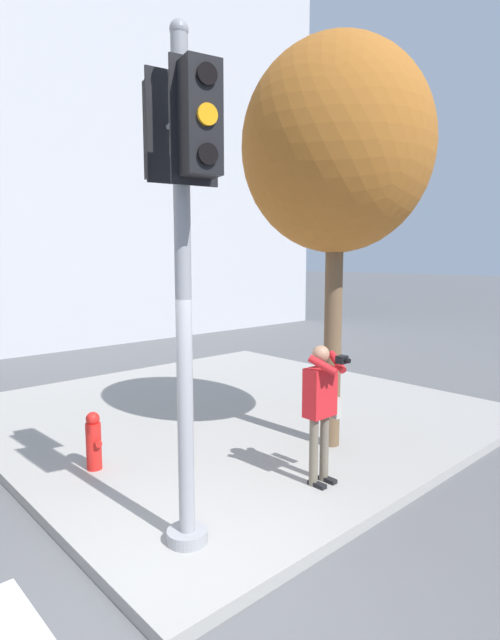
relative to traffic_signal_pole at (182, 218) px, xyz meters
The scene contains 7 objects.
ground_plane 3.28m from the traffic_signal_pole, 129.15° to the right, with size 160.00×160.00×0.00m, color #5B5B5E.
sidewalk_corner 5.40m from the traffic_signal_pole, 44.23° to the left, with size 8.00×8.00×0.13m.
traffic_signal_pole is the anchor object (origin of this frame).
person_photographer 2.85m from the traffic_signal_pole, ahead, with size 0.58×0.54×1.71m.
street_tree 3.32m from the traffic_signal_pole, 12.04° to the left, with size 2.62×2.62×5.70m.
fire_hydrant 3.50m from the traffic_signal_pole, 87.59° to the left, with size 0.20×0.26×0.77m.
building_right 18.16m from the traffic_signal_pole, 67.63° to the left, with size 16.28×9.97×16.21m.
Camera 1 is at (-2.27, -3.31, 2.88)m, focal length 28.00 mm.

